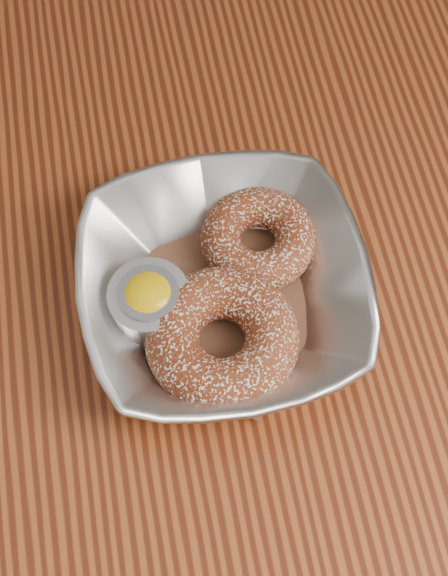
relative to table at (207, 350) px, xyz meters
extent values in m
plane|color=#565659|center=(0.00, 0.00, -0.65)|extent=(4.00, 4.00, 0.00)
cube|color=maroon|center=(0.00, 0.00, 0.08)|extent=(1.20, 0.80, 0.04)
imported|color=#B9BCC1|center=(0.01, 0.00, 0.13)|extent=(0.22, 0.22, 0.05)
cube|color=brown|center=(0.01, 0.00, 0.11)|extent=(0.20, 0.20, 0.00)
torus|color=maroon|center=(0.05, 0.04, 0.12)|extent=(0.12, 0.12, 0.03)
torus|color=maroon|center=(0.01, -0.04, 0.13)|extent=(0.16, 0.16, 0.04)
cylinder|color=#B9BCC1|center=(-0.04, -0.01, 0.13)|extent=(0.06, 0.06, 0.04)
cylinder|color=gray|center=(-0.04, -0.01, 0.13)|extent=(0.05, 0.05, 0.04)
ellipsoid|color=#FFC207|center=(-0.04, -0.01, 0.14)|extent=(0.04, 0.04, 0.03)
camera|label=1|loc=(-0.03, -0.27, 0.68)|focal=50.00mm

